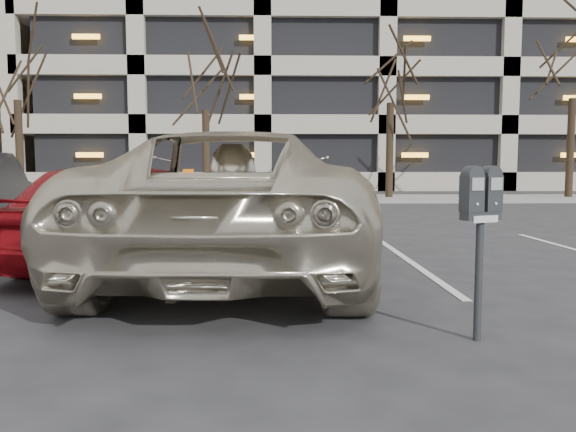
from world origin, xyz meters
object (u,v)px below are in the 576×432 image
object	(u,v)px
tree_d	(575,35)
parking_meter	(481,210)
tree_c	(391,42)
suv_silver	(238,203)
car_red	(130,213)
tree_a	(15,37)
tree_b	(205,54)

from	to	relation	value
tree_d	parking_meter	bearing A→B (deg)	-119.63
tree_c	suv_silver	size ratio (longest dim) A/B	1.35
tree_c	car_red	xyz separation A→B (m)	(-6.28, -14.24, -5.26)
tree_a	tree_c	xyz separation A→B (m)	(14.00, 0.00, -0.10)
tree_a	tree_c	distance (m)	14.00
tree_c	suv_silver	xyz separation A→B (m)	(-4.87, -14.60, -5.11)
tree_a	tree_c	world-z (taller)	tree_a
tree_a	suv_silver	world-z (taller)	tree_a
parking_meter	car_red	world-z (taller)	car_red
tree_a	tree_b	distance (m)	7.02
tree_a	parking_meter	size ratio (longest dim) A/B	6.69
tree_a	tree_d	distance (m)	21.00
tree_a	parking_meter	bearing A→B (deg)	-57.65
tree_b	tree_c	xyz separation A→B (m)	(7.00, 0.00, 0.47)
tree_b	car_red	distance (m)	15.04
tree_a	tree_b	xyz separation A→B (m)	(7.00, 0.00, -0.57)
tree_b	parking_meter	world-z (taller)	tree_b
parking_meter	suv_silver	xyz separation A→B (m)	(-1.93, 2.87, -0.12)
tree_b	parking_meter	xyz separation A→B (m)	(4.06, -17.47, -4.51)
tree_a	car_red	distance (m)	17.06
tree_c	parking_meter	distance (m)	18.40
tree_d	suv_silver	size ratio (longest dim) A/B	1.42
tree_d	car_red	xyz separation A→B (m)	(-13.28, -14.24, -5.57)
tree_d	parking_meter	world-z (taller)	tree_d
car_red	tree_d	bearing A→B (deg)	-116.25
suv_silver	tree_b	bearing A→B (deg)	-79.56
tree_c	parking_meter	xyz separation A→B (m)	(-2.94, -17.47, -4.98)
tree_a	parking_meter	xyz separation A→B (m)	(11.06, -17.47, -5.08)
tree_a	suv_silver	size ratio (longest dim) A/B	1.37
tree_b	tree_d	size ratio (longest dim) A/B	0.88
tree_b	car_red	size ratio (longest dim) A/B	1.88
tree_a	tree_b	size ratio (longest dim) A/B	1.10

